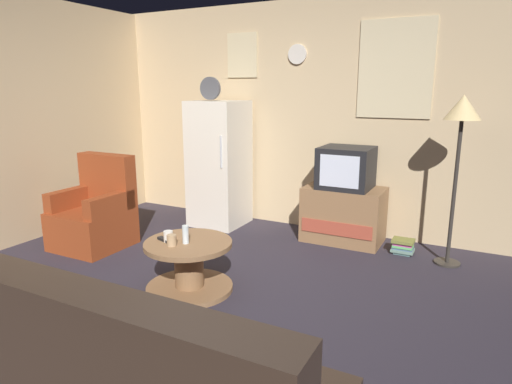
% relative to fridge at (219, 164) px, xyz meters
% --- Properties ---
extents(ground_plane, '(12.00, 12.00, 0.00)m').
position_rel_fridge_xyz_m(ground_plane, '(0.97, -2.02, -0.75)').
color(ground_plane, '#2D2833').
extents(wall_with_art, '(5.20, 0.12, 2.61)m').
position_rel_fridge_xyz_m(wall_with_art, '(0.98, 0.43, 0.56)').
color(wall_with_art, '#D1B284').
rests_on(wall_with_art, ground_plane).
extents(fridge, '(0.60, 0.62, 1.77)m').
position_rel_fridge_xyz_m(fridge, '(0.00, 0.00, 0.00)').
color(fridge, silver).
rests_on(fridge, ground_plane).
extents(tv_stand, '(0.84, 0.53, 0.60)m').
position_rel_fridge_xyz_m(tv_stand, '(1.54, 0.08, -0.46)').
color(tv_stand, '#8E6642').
rests_on(tv_stand, ground_plane).
extents(crt_tv, '(0.54, 0.51, 0.44)m').
position_rel_fridge_xyz_m(crt_tv, '(1.55, 0.08, 0.06)').
color(crt_tv, black).
rests_on(crt_tv, tv_stand).
extents(standing_lamp, '(0.32, 0.32, 1.59)m').
position_rel_fridge_xyz_m(standing_lamp, '(2.63, -0.11, 0.60)').
color(standing_lamp, '#332D28').
rests_on(standing_lamp, ground_plane).
extents(coffee_table, '(0.72, 0.72, 0.43)m').
position_rel_fridge_xyz_m(coffee_table, '(0.77, -1.72, -0.54)').
color(coffee_table, '#8E6642').
rests_on(coffee_table, ground_plane).
extents(wine_glass, '(0.05, 0.05, 0.15)m').
position_rel_fridge_xyz_m(wine_glass, '(0.77, -1.76, -0.25)').
color(wine_glass, silver).
rests_on(wine_glass, coffee_table).
extents(mug_ceramic_white, '(0.08, 0.08, 0.09)m').
position_rel_fridge_xyz_m(mug_ceramic_white, '(0.63, -1.79, -0.28)').
color(mug_ceramic_white, silver).
rests_on(mug_ceramic_white, coffee_table).
extents(mug_ceramic_tan, '(0.08, 0.08, 0.09)m').
position_rel_fridge_xyz_m(mug_ceramic_tan, '(0.71, -1.85, -0.28)').
color(mug_ceramic_tan, tan).
rests_on(mug_ceramic_tan, coffee_table).
extents(remote_control, '(0.16, 0.09, 0.02)m').
position_rel_fridge_xyz_m(remote_control, '(0.58, -1.79, -0.32)').
color(remote_control, black).
rests_on(remote_control, coffee_table).
extents(armchair, '(0.68, 0.68, 0.96)m').
position_rel_fridge_xyz_m(armchair, '(-0.75, -1.28, -0.42)').
color(armchair, maroon).
rests_on(armchair, ground_plane).
extents(book_stack, '(0.22, 0.17, 0.15)m').
position_rel_fridge_xyz_m(book_stack, '(2.20, -0.03, -0.68)').
color(book_stack, slate).
rests_on(book_stack, ground_plane).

